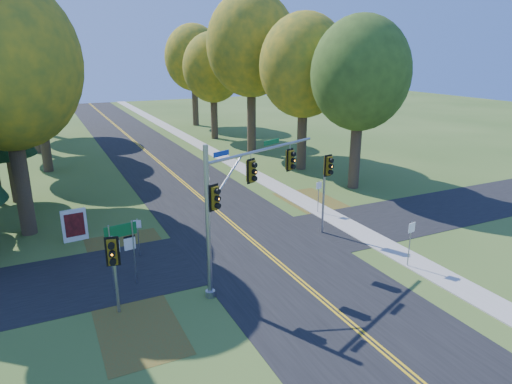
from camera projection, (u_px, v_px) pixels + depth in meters
name	position (u px, v px, depth m)	size (l,w,h in m)	color
ground	(275.00, 260.00, 23.17)	(160.00, 160.00, 0.00)	#34511C
road_main	(275.00, 260.00, 23.16)	(8.00, 160.00, 0.02)	black
road_cross	(257.00, 245.00, 24.88)	(60.00, 6.00, 0.02)	black
centerline_left	(273.00, 260.00, 23.12)	(0.10, 160.00, 0.01)	gold
centerline_right	(276.00, 259.00, 23.20)	(0.10, 160.00, 0.01)	gold
sidewalk_east	(372.00, 238.00, 25.72)	(1.60, 160.00, 0.06)	#9E998E
leaf_patch_w_near	(130.00, 253.00, 23.91)	(4.00, 6.00, 0.00)	brown
leaf_patch_e	(321.00, 206.00, 31.14)	(3.50, 8.00, 0.00)	brown
leaf_patch_w_far	(139.00, 328.00, 17.48)	(3.00, 5.00, 0.00)	brown
tree_w_a	(5.00, 64.00, 23.81)	(8.00, 8.00, 14.15)	#38281C
tree_e_a	(360.00, 74.00, 32.97)	(7.20, 7.20, 12.73)	#38281C
tree_e_b	(304.00, 66.00, 38.47)	(7.60, 7.60, 13.33)	#38281C
tree_w_c	(37.00, 79.00, 37.91)	(6.80, 6.80, 11.91)	#38281C
tree_e_c	(252.00, 45.00, 44.48)	(8.80, 8.80, 15.79)	#38281C
tree_w_d	(26.00, 55.00, 44.62)	(8.20, 8.20, 14.56)	#38281C
tree_e_d	(213.00, 68.00, 52.84)	(7.00, 7.00, 12.32)	#38281C
tree_w_e	(37.00, 51.00, 54.41)	(8.40, 8.40, 14.97)	#38281C
tree_e_e	(194.00, 58.00, 62.27)	(7.80, 7.80, 13.74)	#38281C
traffic_mast	(239.00, 193.00, 19.71)	(6.79, 3.25, 6.67)	#919299
east_signal_pole	(327.00, 174.00, 25.43)	(0.54, 0.63, 4.69)	#9899A0
ped_signal_pole	(113.00, 257.00, 17.60)	(0.53, 0.62, 3.40)	#999DA1
route_sign_cluster	(122.00, 242.00, 19.94)	(1.41, 0.27, 3.05)	gray
info_kiosk	(75.00, 225.00, 25.24)	(1.34, 0.31, 1.83)	silver
reg_sign_e_north	(319.00, 191.00, 29.44)	(0.42, 0.08, 2.17)	gray
reg_sign_e_south	(411.00, 236.00, 21.95)	(0.45, 0.11, 2.39)	gray
reg_sign_w	(138.00, 231.00, 23.23)	(0.37, 0.17, 2.04)	gray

